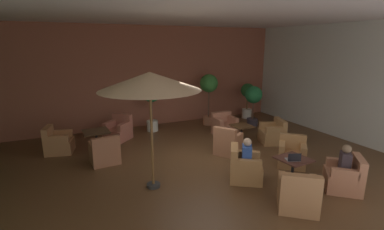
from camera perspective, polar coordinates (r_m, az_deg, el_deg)
The scene contains 26 objects.
ground_plane at distance 8.34m, azimuth 1.28°, elevation -9.42°, with size 11.37×8.84×0.02m, color #53361F.
wall_back_brick at distance 11.81m, azimuth -8.03°, elevation 7.66°, with size 11.37×0.08×4.05m, color #92513C.
wall_right_plain at distance 11.39m, azimuth 27.99°, elevation 5.94°, with size 0.08×8.84×4.05m, color silver.
ceiling_slab at distance 7.69m, azimuth 1.45°, elevation 19.81°, with size 11.37×8.84×0.06m, color silver.
cafe_table_front_left at distance 7.34m, azimuth 19.70°, elevation -9.23°, with size 0.76×0.76×0.65m.
armchair_front_left_north at distance 8.48m, azimuth 19.49°, elevation -7.50°, with size 1.03×1.03×0.83m.
armchair_front_left_east at distance 7.27m, azimuth 10.49°, elevation -10.44°, with size 1.04×1.03×0.87m.
armchair_front_left_south at distance 6.38m, azimuth 20.59°, elevation -14.84°, with size 1.09×1.09×0.88m.
armchair_front_left_west at distance 7.59m, azimuth 28.42°, elevation -11.00°, with size 1.06×1.06×0.83m.
cafe_table_front_right at distance 9.76m, azimuth 9.93°, elevation -2.94°, with size 0.64×0.64×0.65m.
armchair_front_right_north at distance 10.16m, azimuth 15.95°, elevation -3.67°, with size 0.96×1.01×0.82m.
armchair_front_right_east at distance 10.70m, azimuth 6.54°, elevation -2.29°, with size 0.80×0.74×0.82m.
armchair_front_right_south at distance 8.83m, azimuth 7.21°, elevation -5.82°, with size 0.99×0.99×0.90m.
cafe_table_mid_center at distance 9.51m, azimuth -18.73°, elevation -3.81°, with size 0.82×0.82×0.65m.
armchair_mid_center_north at distance 9.80m, azimuth -25.39°, elevation -5.13°, with size 0.92×0.87×0.86m.
armchair_mid_center_east at distance 8.49m, azimuth -17.15°, elevation -7.28°, with size 0.81×0.78×0.85m.
armchair_mid_center_south at distance 10.43m, azimuth -14.60°, elevation -3.05°, with size 1.10×1.10×0.88m.
patio_umbrella_tall_red at distance 6.27m, azimuth -8.50°, elevation 6.63°, with size 2.27×2.27×2.73m.
potted_tree_left_corner at distance 11.91m, azimuth 12.28°, elevation 3.15°, with size 0.71×0.71×1.66m.
potted_tree_mid_left at distance 11.73m, azimuth 3.41°, elevation 5.27°, with size 0.75×0.75×2.13m.
potted_tree_mid_right at distance 10.98m, azimuth -8.17°, elevation 3.18°, with size 0.71×0.71×1.87m.
potted_tree_right_corner at distance 13.18m, azimuth 11.11°, elevation 3.77°, with size 0.63×0.63×1.60m.
patron_blue_shirt at distance 7.42m, azimuth 28.50°, elevation -7.94°, with size 0.37×0.38×0.68m.
patron_by_window at distance 7.11m, azimuth 10.99°, elevation -7.48°, with size 0.38×0.43×0.68m.
iced_drink_cup at distance 7.20m, azimuth 19.52°, elevation -7.99°, with size 0.08×0.08×0.11m, color white.
open_laptop at distance 7.13m, azimuth 19.77°, elevation -8.26°, with size 0.37×0.33×0.20m.
Camera 1 is at (-3.35, -6.88, 3.31)m, focal length 26.47 mm.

